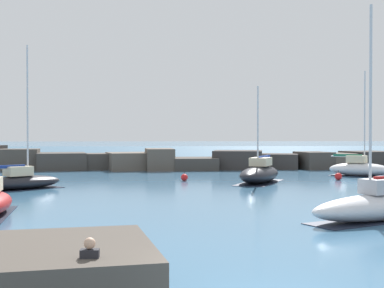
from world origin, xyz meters
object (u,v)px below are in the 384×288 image
object	(u,v)px
sailboat_moored_3	(22,181)
sailboat_moored_4	(260,173)
sailboat_moored_1	(380,205)
person_on_rocks	(90,277)
sailboat_moored_0	(359,168)
mooring_buoy_far_side	(338,176)
mooring_buoy_orange_near	(184,177)

from	to	relation	value
sailboat_moored_3	sailboat_moored_4	size ratio (longest dim) A/B	1.33
sailboat_moored_1	person_on_rocks	bearing A→B (deg)	-132.06
sailboat_moored_1	sailboat_moored_4	distance (m)	18.31
sailboat_moored_0	mooring_buoy_far_side	size ratio (longest dim) A/B	11.84
sailboat_moored_1	sailboat_moored_4	bearing A→B (deg)	95.22
mooring_buoy_far_side	sailboat_moored_1	bearing A→B (deg)	-104.51
sailboat_moored_0	mooring_buoy_far_side	xyz separation A→B (m)	(-3.30, -3.94, -0.40)
sailboat_moored_1	mooring_buoy_orange_near	xyz separation A→B (m)	(-7.37, 20.27, -0.39)
sailboat_moored_3	mooring_buoy_orange_near	world-z (taller)	sailboat_moored_3
sailboat_moored_1	sailboat_moored_4	size ratio (longest dim) A/B	1.25
sailboat_moored_0	mooring_buoy_far_side	world-z (taller)	sailboat_moored_0
sailboat_moored_4	mooring_buoy_far_side	world-z (taller)	sailboat_moored_4
sailboat_moored_4	sailboat_moored_1	bearing A→B (deg)	-84.78
sailboat_moored_0	sailboat_moored_4	bearing A→B (deg)	-149.82
sailboat_moored_3	person_on_rocks	size ratio (longest dim) A/B	5.71
sailboat_moored_3	person_on_rocks	world-z (taller)	sailboat_moored_3
mooring_buoy_orange_near	person_on_rocks	xyz separation A→B (m)	(-3.56, -32.39, 0.68)
sailboat_moored_0	mooring_buoy_far_side	distance (m)	5.16
sailboat_moored_4	person_on_rocks	distance (m)	31.74
sailboat_moored_1	sailboat_moored_3	xyz separation A→B (m)	(-18.76, 14.51, -0.09)
mooring_buoy_orange_near	sailboat_moored_4	bearing A→B (deg)	-19.58
sailboat_moored_1	person_on_rocks	size ratio (longest dim) A/B	5.36
sailboat_moored_4	mooring_buoy_far_side	xyz separation A→B (m)	(6.90, 1.99, -0.43)
mooring_buoy_far_side	person_on_rocks	distance (m)	36.17
sailboat_moored_1	person_on_rocks	distance (m)	16.32
mooring_buoy_far_side	person_on_rocks	world-z (taller)	person_on_rocks
sailboat_moored_0	mooring_buoy_orange_near	size ratio (longest dim) A/B	12.28
sailboat_moored_0	sailboat_moored_1	world-z (taller)	sailboat_moored_0
sailboat_moored_4	mooring_buoy_orange_near	xyz separation A→B (m)	(-5.70, 2.03, -0.44)
sailboat_moored_1	sailboat_moored_3	size ratio (longest dim) A/B	0.94
person_on_rocks	sailboat_moored_0	bearing A→B (deg)	61.79
sailboat_moored_4	mooring_buoy_far_side	size ratio (longest dim) A/B	9.34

